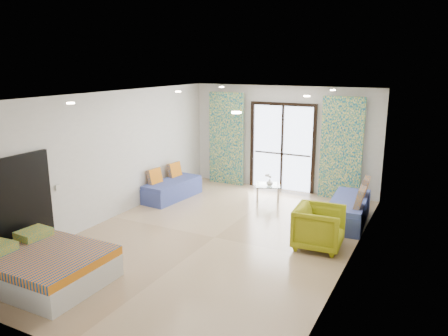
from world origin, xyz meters
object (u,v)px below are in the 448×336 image
at_px(daybed_right, 349,209).
at_px(armchair, 319,225).
at_px(bed, 45,266).
at_px(coffee_table, 268,186).
at_px(daybed_left, 172,188).

distance_m(daybed_right, armchair, 1.59).
xyz_separation_m(bed, coffee_table, (1.51, 5.39, 0.08)).
bearing_deg(bed, armchair, 43.08).
xyz_separation_m(bed, daybed_right, (3.59, 4.71, 0.02)).
height_order(daybed_left, armchair, armchair).
height_order(daybed_right, armchair, daybed_right).
relative_size(daybed_left, coffee_table, 2.26).
distance_m(bed, daybed_right, 5.93).
distance_m(coffee_table, armchair, 2.91).
bearing_deg(armchair, daybed_left, 68.72).
xyz_separation_m(daybed_right, armchair, (-0.22, -1.56, 0.15)).
height_order(daybed_left, daybed_right, daybed_right).
distance_m(daybed_left, coffee_table, 2.36).
bearing_deg(coffee_table, daybed_left, -155.56).
distance_m(bed, coffee_table, 5.59).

